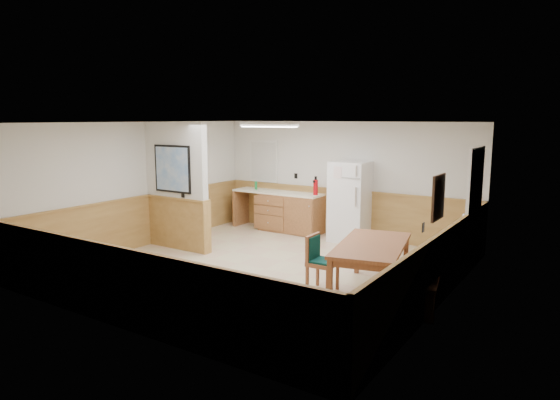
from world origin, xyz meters
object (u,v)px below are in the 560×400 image
Objects in this scene: dining_table at (372,249)px; dining_bench at (428,278)px; dining_chair at (318,258)px; fire_extinguisher at (316,187)px; refrigerator at (350,201)px; soap_bottle at (256,185)px.

dining_table is 0.88m from dining_bench.
fire_extinguisher is at bearing 118.40° from dining_chair.
dining_chair is (-1.54, -0.42, 0.15)m from dining_bench.
fire_extinguisher is at bearing 130.04° from dining_bench.
dining_table is at bearing 23.00° from dining_chair.
refrigerator reaches higher than dining_chair.
dining_chair is 4.34× the size of soap_bottle.
dining_bench is 2.02× the size of dining_chair.
dining_bench is 5.63m from soap_bottle.
dining_chair is at bearing -42.51° from soap_bottle.
dining_chair is 2.07× the size of fire_extinguisher.
dining_table is at bearing -61.60° from refrigerator.
dining_table is 1.16× the size of dining_bench.
soap_bottle is at bearing 176.53° from refrigerator.
soap_bottle is at bearing 133.87° from dining_table.
dining_bench is 4.18× the size of fire_extinguisher.
dining_chair is at bearing -167.83° from dining_table.
refrigerator is 0.85× the size of dining_table.
fire_extinguisher is (-0.86, 0.07, 0.24)m from refrigerator.
dining_table is 3.78m from fire_extinguisher.
dining_chair is at bearing -175.58° from dining_bench.
dining_table is at bearing 175.65° from dining_bench.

